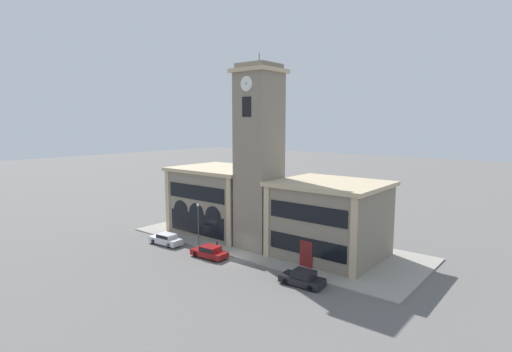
{
  "coord_description": "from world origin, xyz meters",
  "views": [
    {
      "loc": [
        29.12,
        -31.85,
        14.96
      ],
      "look_at": [
        1.32,
        2.47,
        9.11
      ],
      "focal_mm": 28.0,
      "sensor_mm": 36.0,
      "label": 1
    }
  ],
  "objects": [
    {
      "name": "town_hall_right_wing",
      "position": [
        8.05,
        7.29,
        4.29
      ],
      "size": [
        11.8,
        10.4,
        8.53
      ],
      "color": "gray",
      "rests_on": "ground_plane"
    },
    {
      "name": "ground_plane",
      "position": [
        0.0,
        0.0,
        0.0
      ],
      "size": [
        300.0,
        300.0,
        0.0
      ],
      "primitive_type": "plane",
      "color": "#605E5B"
    },
    {
      "name": "parked_car_near",
      "position": [
        -9.77,
        -1.59,
        0.73
      ],
      "size": [
        4.59,
        1.99,
        1.39
      ],
      "rotation": [
        0.0,
        0.0,
        3.2
      ],
      "color": "silver",
      "rests_on": "ground_plane"
    },
    {
      "name": "street_lamp",
      "position": [
        -6.29,
        0.65,
        3.57
      ],
      "size": [
        0.36,
        0.36,
        5.12
      ],
      "color": "#4C4C51",
      "rests_on": "sidewalk_kerb"
    },
    {
      "name": "bollard",
      "position": [
        -3.01,
        0.54,
        0.67
      ],
      "size": [
        0.18,
        0.18,
        1.06
      ],
      "color": "black",
      "rests_on": "sidewalk_kerb"
    },
    {
      "name": "sidewalk_kerb",
      "position": [
        0.0,
        7.09,
        0.07
      ],
      "size": [
        37.35,
        14.17,
        0.15
      ],
      "color": "gray",
      "rests_on": "ground_plane"
    },
    {
      "name": "town_hall_left_wing",
      "position": [
        -8.59,
        7.29,
        4.51
      ],
      "size": [
        12.87,
        10.4,
        8.98
      ],
      "color": "gray",
      "rests_on": "ground_plane"
    },
    {
      "name": "clock_tower",
      "position": [
        -0.0,
        4.67,
        10.89
      ],
      "size": [
        5.1,
        5.1,
        22.89
      ],
      "color": "gray",
      "rests_on": "ground_plane"
    },
    {
      "name": "parked_car_mid",
      "position": [
        -2.08,
        -1.59,
        0.71
      ],
      "size": [
        4.37,
        2.07,
        1.35
      ],
      "rotation": [
        0.0,
        0.0,
        3.2
      ],
      "color": "maroon",
      "rests_on": "ground_plane"
    },
    {
      "name": "parked_car_far",
      "position": [
        10.18,
        -1.59,
        0.73
      ],
      "size": [
        4.25,
        2.1,
        1.42
      ],
      "rotation": [
        0.0,
        0.0,
        3.2
      ],
      "color": "black",
      "rests_on": "ground_plane"
    }
  ]
}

